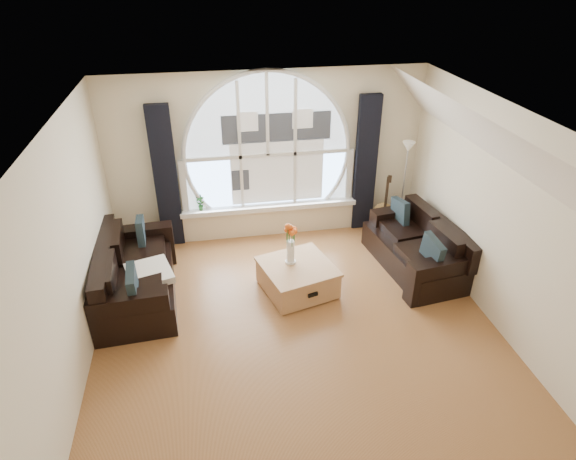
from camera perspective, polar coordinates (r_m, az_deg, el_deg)
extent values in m
cube|color=brown|center=(6.23, 1.49, -12.53)|extent=(5.00, 5.50, 0.01)
cube|color=silver|center=(4.84, 1.92, 11.83)|extent=(5.00, 5.50, 0.01)
cube|color=beige|center=(7.85, -2.40, 8.53)|extent=(5.00, 0.01, 2.70)
cube|color=beige|center=(5.54, -24.62, -4.12)|extent=(0.01, 5.50, 2.70)
cube|color=beige|center=(6.35, 24.35, 0.35)|extent=(0.01, 5.50, 2.70)
cube|color=silver|center=(5.81, 23.89, 8.73)|extent=(0.92, 5.50, 0.72)
cube|color=silver|center=(7.73, -2.41, 10.35)|extent=(2.60, 0.06, 2.15)
cube|color=white|center=(8.10, -2.18, 2.73)|extent=(2.90, 0.22, 0.08)
cube|color=white|center=(7.70, -2.38, 10.28)|extent=(2.76, 0.08, 2.15)
cube|color=silver|center=(7.78, -1.27, 9.52)|extent=(1.70, 0.02, 1.50)
cube|color=black|center=(7.78, -14.05, 5.85)|extent=(0.35, 0.12, 2.30)
cube|color=black|center=(8.17, 9.03, 7.54)|extent=(0.35, 0.12, 2.30)
cube|color=black|center=(6.95, -17.25, -4.80)|extent=(1.06, 1.95, 0.84)
cube|color=black|center=(7.51, 14.70, -1.63)|extent=(1.12, 1.88, 0.79)
cube|color=#AF7B4F|center=(6.87, 1.11, -5.45)|extent=(1.15, 1.15, 0.46)
cube|color=silver|center=(6.72, -15.86, -4.87)|extent=(0.69, 0.69, 0.10)
cube|color=white|center=(6.62, 0.31, -0.98)|extent=(0.24, 0.24, 0.70)
cube|color=#B2B2B2|center=(8.27, 13.27, 4.74)|extent=(0.24, 0.24, 1.60)
cube|color=brown|center=(8.36, 11.18, 3.21)|extent=(0.42, 0.36, 1.06)
imported|color=#1E6023|center=(7.97, -10.21, 3.16)|extent=(0.16, 0.12, 0.27)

